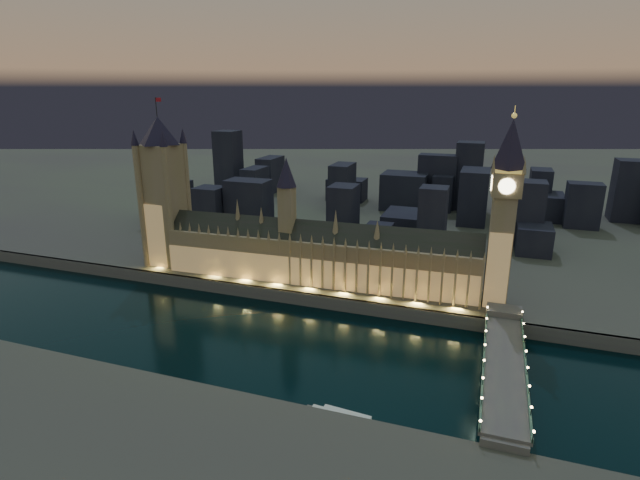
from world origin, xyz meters
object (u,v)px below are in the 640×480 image
(elizabeth_tower, at_px, (505,199))
(westminster_bridge, at_px, (503,366))
(palace_of_westminster, at_px, (316,254))
(river_boat, at_px, (346,420))
(victoria_tower, at_px, (163,185))

(elizabeth_tower, distance_m, westminster_bridge, 91.22)
(palace_of_westminster, xyz_separation_m, river_boat, (55.22, -119.74, -24.81))
(westminster_bridge, bearing_deg, river_boat, -136.94)
(elizabeth_tower, bearing_deg, westminster_bridge, -85.33)
(river_boat, bearing_deg, victoria_tower, 143.99)
(victoria_tower, xyz_separation_m, westminster_bridge, (223.34, -65.37, -57.79))
(victoria_tower, bearing_deg, elizabeth_tower, 0.00)
(palace_of_westminster, distance_m, victoria_tower, 115.95)
(westminster_bridge, height_order, river_boat, westminster_bridge)
(victoria_tower, xyz_separation_m, elizabeth_tower, (218.00, 0.01, 5.61))
(westminster_bridge, xyz_separation_m, river_boat, (-58.37, -54.55, -4.43))
(westminster_bridge, relative_size, river_boat, 2.99)
(westminster_bridge, distance_m, river_boat, 80.01)
(palace_of_westminster, relative_size, victoria_tower, 1.79)
(palace_of_westminster, xyz_separation_m, westminster_bridge, (113.59, -65.18, -20.38))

